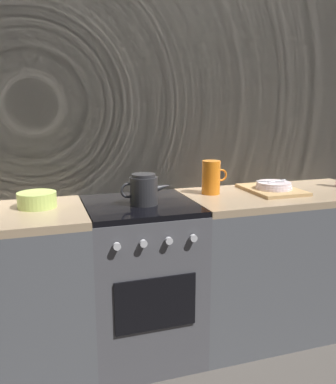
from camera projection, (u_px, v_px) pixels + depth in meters
ground_plane at (142, 350)px, 2.42m from camera, size 8.00×8.00×0.00m
back_wall at (126, 143)px, 2.46m from camera, size 3.60×0.05×2.40m
stove_unit at (141, 280)px, 2.32m from camera, size 0.60×0.63×0.90m
counter_right at (278, 261)px, 2.59m from camera, size 1.20×0.60×0.90m
kettle at (144, 190)px, 2.18m from camera, size 0.28×0.15×0.17m
mixing_bowl at (37, 200)px, 2.12m from camera, size 0.20×0.20×0.08m
pitcher at (211, 177)px, 2.43m from camera, size 0.16×0.11×0.20m
dish_pile at (273, 188)px, 2.51m from camera, size 0.30×0.40×0.07m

